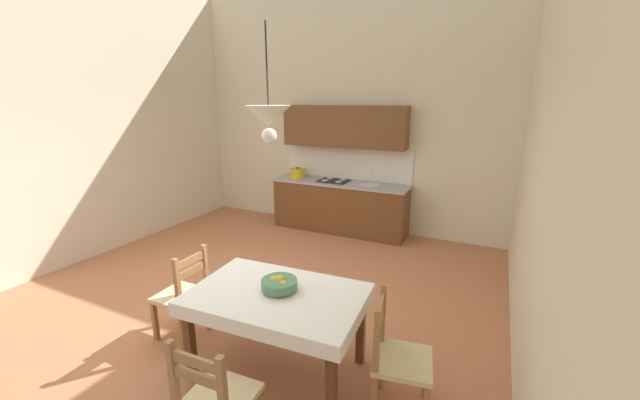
{
  "coord_description": "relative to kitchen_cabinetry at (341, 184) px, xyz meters",
  "views": [
    {
      "loc": [
        2.5,
        -2.99,
        2.29
      ],
      "look_at": [
        0.48,
        1.2,
        1.02
      ],
      "focal_mm": 20.69,
      "sensor_mm": 36.0,
      "label": 1
    }
  ],
  "objects": [
    {
      "name": "wall_back",
      "position": [
        -0.06,
        0.33,
        1.24
      ],
      "size": [
        6.26,
        0.12,
        4.19
      ],
      "primitive_type": "cube",
      "color": "beige",
      "rests_on": "ground_plane"
    },
    {
      "name": "kitchen_cabinetry",
      "position": [
        0.0,
        0.0,
        0.0
      ],
      "size": [
        2.42,
        0.63,
        2.2
      ],
      "color": "brown",
      "rests_on": "ground_plane"
    },
    {
      "name": "dining_chair_tv_side",
      "position": [
        -0.17,
        -3.56,
        -0.41
      ],
      "size": [
        0.42,
        0.42,
        0.93
      ],
      "color": "#D1BC89",
      "rests_on": "ground_plane"
    },
    {
      "name": "ground_plane",
      "position": [
        -0.06,
        -2.9,
        -0.91
      ],
      "size": [
        6.26,
        6.94,
        0.1
      ],
      "primitive_type": "cube",
      "color": "#B7704C"
    },
    {
      "name": "dining_table",
      "position": [
        0.93,
        -3.59,
        -0.23
      ],
      "size": [
        1.49,
        1.01,
        0.75
      ],
      "color": "#56331C",
      "rests_on": "ground_plane"
    },
    {
      "name": "wall_left",
      "position": [
        -2.95,
        -2.9,
        1.24
      ],
      "size": [
        0.12,
        6.94,
        4.19
      ],
      "primitive_type": "cube",
      "color": "beige",
      "rests_on": "ground_plane"
    },
    {
      "name": "fruit_bowl",
      "position": [
        0.92,
        -3.54,
        -0.04
      ],
      "size": [
        0.3,
        0.3,
        0.12
      ],
      "color": "#4C7F5B",
      "rests_on": "dining_table"
    },
    {
      "name": "wall_right",
      "position": [
        2.83,
        -2.9,
        1.24
      ],
      "size": [
        0.12,
        6.94,
        4.19
      ],
      "primitive_type": "cube",
      "color": "beige",
      "rests_on": "ground_plane"
    },
    {
      "name": "pendant_lamp",
      "position": [
        0.96,
        -3.67,
        1.32
      ],
      "size": [
        0.32,
        0.32,
        0.8
      ],
      "color": "black"
    },
    {
      "name": "dining_chair_window_side",
      "position": [
        1.94,
        -3.55,
        -0.41
      ],
      "size": [
        0.49,
        0.49,
        0.93
      ],
      "color": "#D1BC89",
      "rests_on": "ground_plane"
    }
  ]
}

